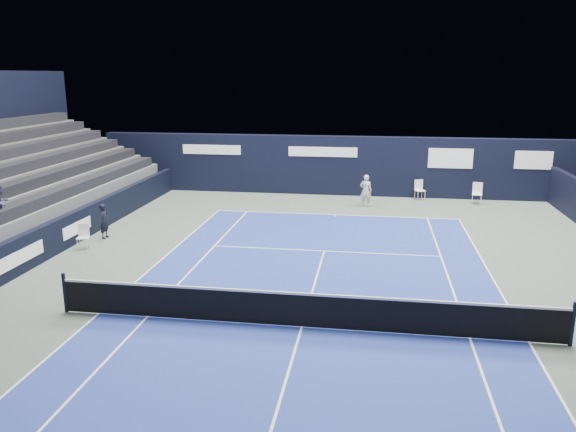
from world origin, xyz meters
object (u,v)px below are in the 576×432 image
object	(u,v)px
folding_chair_back_a	(419,186)
tennis_player	(366,191)
tennis_net	(302,309)
line_judge_chair	(83,235)
folding_chair_back_b	(477,192)

from	to	relation	value
folding_chair_back_a	tennis_player	xyz separation A→B (m)	(-2.67, -2.05, 0.10)
folding_chair_back_a	tennis_net	xyz separation A→B (m)	(-4.00, -15.91, -0.17)
line_judge_chair	tennis_player	distance (m)	13.18
line_judge_chair	tennis_player	world-z (taller)	tennis_player
folding_chair_back_a	tennis_player	bearing A→B (deg)	-163.94
folding_chair_back_b	tennis_net	distance (m)	16.70
folding_chair_back_a	tennis_player	size ratio (longest dim) A/B	0.65
folding_chair_back_b	tennis_net	size ratio (longest dim) A/B	0.08
line_judge_chair	tennis_player	size ratio (longest dim) A/B	0.59
tennis_net	tennis_player	xyz separation A→B (m)	(1.33, 13.86, 0.27)
folding_chair_back_b	folding_chair_back_a	bearing A→B (deg)	176.43
folding_chair_back_a	folding_chair_back_b	distance (m)	2.84
line_judge_chair	tennis_net	bearing A→B (deg)	-45.74
line_judge_chair	tennis_player	bearing A→B (deg)	25.76
tennis_player	tennis_net	bearing A→B (deg)	-95.49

